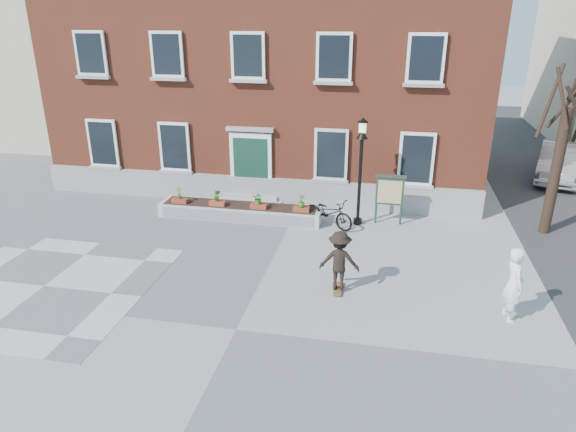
% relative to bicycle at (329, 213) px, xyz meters
% --- Properties ---
extents(ground, '(100.00, 100.00, 0.00)m').
position_rel_bicycle_xyz_m(ground, '(-1.40, -7.01, -0.54)').
color(ground, gray).
rests_on(ground, ground).
extents(checker_patch, '(6.00, 6.00, 0.01)m').
position_rel_bicycle_xyz_m(checker_patch, '(-7.40, -6.01, -0.53)').
color(checker_patch, slate).
rests_on(checker_patch, ground).
extents(distant_building, '(10.00, 12.00, 13.00)m').
position_rel_bicycle_xyz_m(distant_building, '(-19.40, 12.99, 5.96)').
color(distant_building, '#C0B69B').
rests_on(distant_building, ground).
extents(bicycle, '(2.15, 1.60, 1.08)m').
position_rel_bicycle_xyz_m(bicycle, '(0.00, 0.00, 0.00)').
color(bicycle, black).
rests_on(bicycle, ground).
extents(parked_car, '(3.15, 5.31, 1.65)m').
position_rel_bicycle_xyz_m(parked_car, '(9.81, 7.83, 0.29)').
color(parked_car, silver).
rests_on(parked_car, ground).
extents(bystander, '(0.59, 0.79, 1.97)m').
position_rel_bicycle_xyz_m(bystander, '(5.25, -5.16, 0.45)').
color(bystander, white).
rests_on(bystander, ground).
extents(brick_building, '(18.40, 10.85, 12.60)m').
position_rel_bicycle_xyz_m(brick_building, '(-3.40, 6.97, 5.76)').
color(brick_building, brown).
rests_on(brick_building, ground).
extents(planter_assembly, '(6.20, 1.12, 1.15)m').
position_rel_bicycle_xyz_m(planter_assembly, '(-3.39, 0.17, -0.23)').
color(planter_assembly, beige).
rests_on(planter_assembly, ground).
extents(bare_tree, '(1.83, 1.83, 6.16)m').
position_rel_bicycle_xyz_m(bare_tree, '(7.61, 1.00, 2.25)').
color(bare_tree, '#321F16').
rests_on(bare_tree, ground).
extents(lamp_post, '(0.40, 0.40, 3.93)m').
position_rel_bicycle_xyz_m(lamp_post, '(1.03, 0.47, 2.00)').
color(lamp_post, black).
rests_on(lamp_post, ground).
extents(notice_board, '(1.10, 0.16, 1.87)m').
position_rel_bicycle_xyz_m(notice_board, '(2.12, 0.71, 0.72)').
color(notice_board, '#1C382A').
rests_on(notice_board, ground).
extents(skateboarder, '(1.12, 0.78, 1.79)m').
position_rel_bicycle_xyz_m(skateboarder, '(0.86, -4.59, 0.39)').
color(skateboarder, brown).
rests_on(skateboarder, ground).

